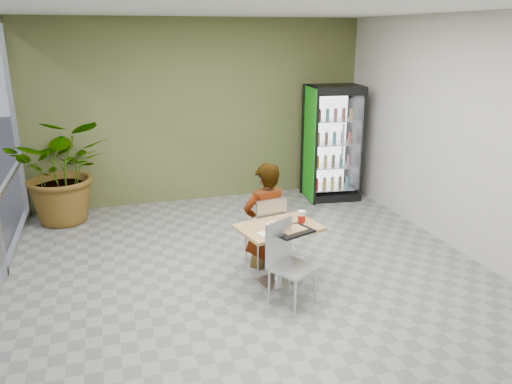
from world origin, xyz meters
TOP-DOWN VIEW (x-y plane):
  - ground at (0.00, 0.00)m, footprint 7.00×7.00m
  - room_envelope at (0.00, 0.00)m, footprint 6.00×7.00m
  - dining_table at (0.25, -0.04)m, footprint 1.06×0.84m
  - chair_far at (0.27, 0.46)m, footprint 0.49×0.49m
  - chair_near at (0.17, -0.50)m, footprint 0.59×0.59m
  - seated_woman at (0.26, 0.50)m, footprint 0.68×0.50m
  - pizza_plate at (0.22, 0.01)m, footprint 0.30×0.28m
  - soda_cup at (0.52, -0.07)m, footprint 0.10×0.10m
  - napkin_stack at (0.00, -0.25)m, footprint 0.17×0.17m
  - cafeteria_tray at (0.33, -0.27)m, footprint 0.53×0.46m
  - beverage_fridge at (2.31, 2.87)m, footprint 1.02×0.83m
  - potted_plant at (-2.31, 2.98)m, footprint 1.66×1.47m

SIDE VIEW (x-z plane):
  - ground at x=0.00m, z-range 0.00..0.00m
  - dining_table at x=0.25m, z-range 0.16..0.91m
  - seated_woman at x=0.26m, z-range -0.30..1.39m
  - chair_far at x=0.27m, z-range 0.08..1.04m
  - chair_near at x=0.17m, z-range 0.08..1.05m
  - napkin_stack at x=0.00m, z-range 0.75..0.77m
  - cafeteria_tray at x=0.33m, z-range 0.75..0.78m
  - pizza_plate at x=0.22m, z-range 0.75..0.78m
  - soda_cup at x=0.52m, z-range 0.75..0.92m
  - potted_plant at x=-2.31m, z-range 0.00..1.71m
  - beverage_fridge at x=2.31m, z-range 0.00..2.06m
  - room_envelope at x=0.00m, z-range 0.00..3.20m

